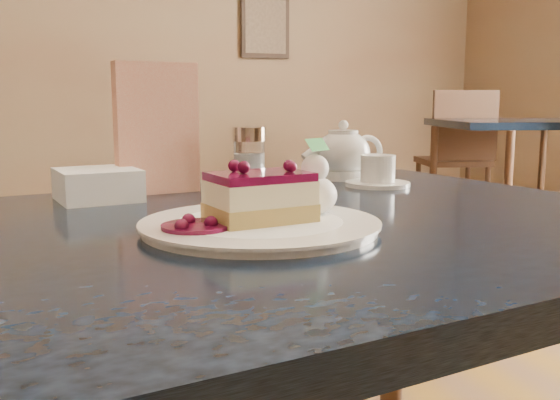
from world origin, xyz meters
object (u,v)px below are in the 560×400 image
object	(u,v)px
main_table	(243,282)
dessert_plate	(260,226)
tea_set	(349,159)
bg_table_far_right	(523,236)
cheesecake_slice	(260,197)

from	to	relation	value
main_table	dessert_plate	world-z (taller)	dessert_plate
tea_set	main_table	bearing A→B (deg)	-134.20
dessert_plate	bg_table_far_right	bearing A→B (deg)	41.77
main_table	tea_set	xyz separation A→B (m)	(0.35, 0.36, 0.13)
cheesecake_slice	bg_table_far_right	distance (m)	3.64
main_table	tea_set	size ratio (longest dim) A/B	5.54
bg_table_far_right	main_table	bearing A→B (deg)	-121.17
dessert_plate	tea_set	xyz separation A→B (m)	(0.34, 0.41, 0.04)
bg_table_far_right	cheesecake_slice	bearing A→B (deg)	-120.47
dessert_plate	tea_set	distance (m)	0.54
dessert_plate	tea_set	world-z (taller)	tea_set
tea_set	dessert_plate	bearing A→B (deg)	-129.79
cheesecake_slice	main_table	bearing A→B (deg)	90.00
bg_table_far_right	tea_set	bearing A→B (deg)	-121.95
main_table	tea_set	bearing A→B (deg)	38.00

